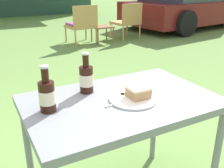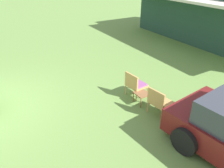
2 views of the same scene
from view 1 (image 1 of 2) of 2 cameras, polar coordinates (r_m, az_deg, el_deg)
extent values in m
cube|color=maroon|center=(8.48, 16.25, 15.03)|extent=(4.14, 2.34, 0.60)
cylinder|color=black|center=(10.05, 16.38, 15.01)|extent=(0.67, 0.28, 0.65)
cylinder|color=black|center=(8.30, 5.26, 14.57)|extent=(0.67, 0.28, 0.65)
cylinder|color=black|center=(6.96, 15.80, 12.55)|extent=(0.67, 0.28, 0.65)
cylinder|color=tan|center=(6.38, -5.72, 11.10)|extent=(0.04, 0.04, 0.34)
cylinder|color=tan|center=(6.16, -10.02, 10.50)|extent=(0.04, 0.04, 0.34)
cylinder|color=tan|center=(5.97, -3.42, 10.45)|extent=(0.04, 0.04, 0.34)
cylinder|color=tan|center=(5.72, -7.94, 9.81)|extent=(0.04, 0.04, 0.34)
cube|color=tan|center=(6.02, -6.85, 12.37)|extent=(0.63, 0.60, 0.06)
cube|color=tan|center=(5.77, -5.78, 14.49)|extent=(0.58, 0.11, 0.43)
cube|color=#995193|center=(6.01, -6.88, 12.88)|extent=(0.56, 0.51, 0.05)
cylinder|color=tan|center=(6.91, 3.30, 11.95)|extent=(0.04, 0.04, 0.34)
cylinder|color=tan|center=(6.59, -0.26, 11.53)|extent=(0.04, 0.04, 0.34)
cylinder|color=tan|center=(6.55, 6.06, 11.34)|extent=(0.04, 0.04, 0.34)
cylinder|color=tan|center=(6.21, 2.44, 10.90)|extent=(0.04, 0.04, 0.34)
cube|color=tan|center=(6.53, 2.92, 13.19)|extent=(0.65, 0.62, 0.06)
cube|color=tan|center=(6.31, 4.43, 15.12)|extent=(0.58, 0.13, 0.43)
cube|color=brown|center=(6.08, -2.13, 12.34)|extent=(0.44, 0.40, 0.03)
cylinder|color=brown|center=(5.87, -3.07, 10.22)|extent=(0.03, 0.03, 0.33)
cylinder|color=brown|center=(6.04, 0.30, 10.57)|extent=(0.03, 0.03, 0.33)
cylinder|color=brown|center=(6.18, -4.46, 10.75)|extent=(0.03, 0.03, 0.33)
cylinder|color=brown|center=(6.34, -1.22, 11.08)|extent=(0.03, 0.03, 0.33)
cube|color=gray|center=(1.39, 1.95, -4.02)|extent=(1.00, 0.65, 0.04)
cylinder|color=gray|center=(1.66, 21.56, -15.71)|extent=(0.04, 0.04, 0.69)
cylinder|color=gray|center=(1.68, -17.61, -14.57)|extent=(0.04, 0.04, 0.69)
cylinder|color=gray|center=(2.00, 9.21, -7.62)|extent=(0.04, 0.04, 0.69)
cylinder|color=white|center=(1.37, 4.60, -3.31)|extent=(0.25, 0.25, 0.01)
cube|color=tan|center=(1.37, 5.74, -2.00)|extent=(0.10, 0.10, 0.05)
cube|color=#DBBC89|center=(1.36, 5.79, -0.93)|extent=(0.11, 0.10, 0.01)
cylinder|color=black|center=(1.44, -5.60, 0.94)|extent=(0.08, 0.08, 0.15)
cylinder|color=black|center=(1.41, -5.76, 5.05)|extent=(0.03, 0.03, 0.07)
cylinder|color=silver|center=(1.40, -5.82, 6.60)|extent=(0.04, 0.04, 0.01)
cylinder|color=beige|center=(1.44, -5.60, 0.94)|extent=(0.08, 0.08, 0.07)
cylinder|color=black|center=(1.26, -13.94, -2.73)|extent=(0.08, 0.08, 0.15)
cylinder|color=black|center=(1.22, -14.38, 1.88)|extent=(0.03, 0.03, 0.07)
cylinder|color=silver|center=(1.21, -14.55, 3.64)|extent=(0.04, 0.04, 0.01)
cylinder|color=beige|center=(1.26, -13.94, -2.73)|extent=(0.08, 0.08, 0.07)
cube|color=silver|center=(1.33, 1.80, -4.18)|extent=(0.17, 0.02, 0.01)
cylinder|color=silver|center=(1.42, 2.34, -2.36)|extent=(0.03, 0.03, 0.01)
camera|label=2|loc=(7.73, 56.60, 32.00)|focal=35.00mm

